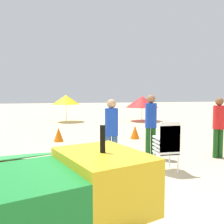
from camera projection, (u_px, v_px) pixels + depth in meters
ground at (112, 213)px, 3.79m from camera, size 80.00×80.00×0.00m
utility_cart at (27, 207)px, 2.30m from camera, size 2.80×1.98×1.50m
stacked_plastic_chairs at (168, 143)px, 5.67m from camera, size 0.48×0.48×1.20m
lifeguard_near_left at (151, 122)px, 6.93m from camera, size 0.32×0.32×1.79m
lifeguard_near_center at (219, 123)px, 6.95m from camera, size 0.32×0.32×1.71m
lifeguard_near_right at (111, 129)px, 5.93m from camera, size 0.32×0.32×1.70m
beach_umbrella_left at (66, 100)px, 15.58m from camera, size 1.70×1.70×1.70m
beach_umbrella_far at (142, 102)px, 15.97m from camera, size 2.10×2.10×1.63m
traffic_cone_near at (135, 132)px, 9.88m from camera, size 0.38×0.38×0.54m
traffic_cone_far at (59, 135)px, 9.32m from camera, size 0.37×0.37×0.53m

